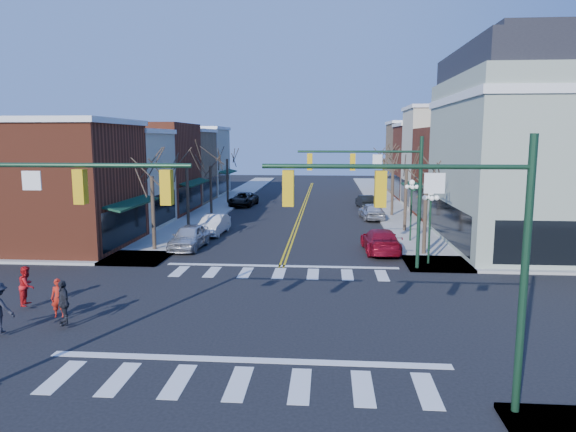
% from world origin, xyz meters
% --- Properties ---
extents(ground, '(160.00, 160.00, 0.00)m').
position_xyz_m(ground, '(0.00, 0.00, 0.00)').
color(ground, black).
rests_on(ground, ground).
extents(sidewalk_left, '(3.50, 70.00, 0.15)m').
position_xyz_m(sidewalk_left, '(-8.75, 20.00, 0.07)').
color(sidewalk_left, '#9E9B93').
rests_on(sidewalk_left, ground).
extents(sidewalk_right, '(3.50, 70.00, 0.15)m').
position_xyz_m(sidewalk_right, '(8.75, 20.00, 0.07)').
color(sidewalk_right, '#9E9B93').
rests_on(sidewalk_right, ground).
extents(bldg_left_brick_a, '(10.00, 8.50, 8.00)m').
position_xyz_m(bldg_left_brick_a, '(-15.50, 11.75, 4.00)').
color(bldg_left_brick_a, maroon).
rests_on(bldg_left_brick_a, ground).
extents(bldg_left_stucco_a, '(10.00, 7.00, 7.50)m').
position_xyz_m(bldg_left_stucco_a, '(-15.50, 19.50, 3.75)').
color(bldg_left_stucco_a, beige).
rests_on(bldg_left_stucco_a, ground).
extents(bldg_left_brick_b, '(10.00, 9.00, 8.50)m').
position_xyz_m(bldg_left_brick_b, '(-15.50, 27.50, 4.25)').
color(bldg_left_brick_b, maroon).
rests_on(bldg_left_brick_b, ground).
extents(bldg_left_tan, '(10.00, 7.50, 7.80)m').
position_xyz_m(bldg_left_tan, '(-15.50, 35.75, 3.90)').
color(bldg_left_tan, '#9E7D57').
rests_on(bldg_left_tan, ground).
extents(bldg_left_stucco_b, '(10.00, 8.00, 8.20)m').
position_xyz_m(bldg_left_stucco_b, '(-15.50, 43.50, 4.10)').
color(bldg_left_stucco_b, beige).
rests_on(bldg_left_stucco_b, ground).
extents(bldg_right_brick_a, '(10.00, 8.50, 8.00)m').
position_xyz_m(bldg_right_brick_a, '(15.50, 25.75, 4.00)').
color(bldg_right_brick_a, maroon).
rests_on(bldg_right_brick_a, ground).
extents(bldg_right_stucco, '(10.00, 7.00, 10.00)m').
position_xyz_m(bldg_right_stucco, '(15.50, 33.50, 5.00)').
color(bldg_right_stucco, beige).
rests_on(bldg_right_stucco, ground).
extents(bldg_right_brick_b, '(10.00, 8.00, 8.50)m').
position_xyz_m(bldg_right_brick_b, '(15.50, 41.00, 4.25)').
color(bldg_right_brick_b, maroon).
rests_on(bldg_right_brick_b, ground).
extents(bldg_right_tan, '(10.00, 8.00, 9.00)m').
position_xyz_m(bldg_right_tan, '(15.50, 49.00, 4.50)').
color(bldg_right_tan, '#9E7D57').
rests_on(bldg_right_tan, ground).
extents(victorian_corner, '(12.25, 14.25, 13.30)m').
position_xyz_m(victorian_corner, '(16.50, 14.50, 6.66)').
color(victorian_corner, '#95A28C').
rests_on(victorian_corner, ground).
extents(traffic_mast_near_left, '(6.60, 0.28, 7.20)m').
position_xyz_m(traffic_mast_near_left, '(-5.55, -7.40, 4.71)').
color(traffic_mast_near_left, '#14331E').
rests_on(traffic_mast_near_left, ground).
extents(traffic_mast_near_right, '(6.60, 0.28, 7.20)m').
position_xyz_m(traffic_mast_near_right, '(5.55, -7.40, 4.71)').
color(traffic_mast_near_right, '#14331E').
rests_on(traffic_mast_near_right, ground).
extents(traffic_mast_far_right, '(6.60, 0.28, 7.20)m').
position_xyz_m(traffic_mast_far_right, '(5.55, 7.40, 4.71)').
color(traffic_mast_far_right, '#14331E').
rests_on(traffic_mast_far_right, ground).
extents(lamppost_corner, '(0.36, 0.36, 4.33)m').
position_xyz_m(lamppost_corner, '(8.20, 8.50, 2.96)').
color(lamppost_corner, '#14331E').
rests_on(lamppost_corner, ground).
extents(lamppost_midblock, '(0.36, 0.36, 4.33)m').
position_xyz_m(lamppost_midblock, '(8.20, 15.00, 2.96)').
color(lamppost_midblock, '#14331E').
rests_on(lamppost_midblock, ground).
extents(tree_left_a, '(0.24, 0.24, 4.76)m').
position_xyz_m(tree_left_a, '(-8.40, 11.00, 2.38)').
color(tree_left_a, '#382B21').
rests_on(tree_left_a, ground).
extents(tree_left_b, '(0.24, 0.24, 5.04)m').
position_xyz_m(tree_left_b, '(-8.40, 19.00, 2.52)').
color(tree_left_b, '#382B21').
rests_on(tree_left_b, ground).
extents(tree_left_c, '(0.24, 0.24, 4.55)m').
position_xyz_m(tree_left_c, '(-8.40, 27.00, 2.27)').
color(tree_left_c, '#382B21').
rests_on(tree_left_c, ground).
extents(tree_left_d, '(0.24, 0.24, 4.90)m').
position_xyz_m(tree_left_d, '(-8.40, 35.00, 2.45)').
color(tree_left_d, '#382B21').
rests_on(tree_left_d, ground).
extents(tree_right_a, '(0.24, 0.24, 4.62)m').
position_xyz_m(tree_right_a, '(8.40, 11.00, 2.31)').
color(tree_right_a, '#382B21').
rests_on(tree_right_a, ground).
extents(tree_right_b, '(0.24, 0.24, 5.18)m').
position_xyz_m(tree_right_b, '(8.40, 19.00, 2.59)').
color(tree_right_b, '#382B21').
rests_on(tree_right_b, ground).
extents(tree_right_c, '(0.24, 0.24, 4.83)m').
position_xyz_m(tree_right_c, '(8.40, 27.00, 2.42)').
color(tree_right_c, '#382B21').
rests_on(tree_right_c, ground).
extents(tree_right_d, '(0.24, 0.24, 4.97)m').
position_xyz_m(tree_right_d, '(8.40, 35.00, 2.48)').
color(tree_right_d, '#382B21').
rests_on(tree_right_d, ground).
extents(car_left_near, '(2.05, 4.64, 1.55)m').
position_xyz_m(car_left_near, '(-6.40, 11.95, 0.78)').
color(car_left_near, silver).
rests_on(car_left_near, ground).
extents(car_left_mid, '(1.80, 4.50, 1.46)m').
position_xyz_m(car_left_mid, '(-5.95, 17.06, 0.73)').
color(car_left_mid, silver).
rests_on(car_left_mid, ground).
extents(car_left_far, '(2.78, 5.27, 1.42)m').
position_xyz_m(car_left_far, '(-6.40, 33.40, 0.71)').
color(car_left_far, black).
rests_on(car_left_far, ground).
extents(car_right_near, '(2.33, 5.24, 1.49)m').
position_xyz_m(car_right_near, '(5.86, 11.79, 0.75)').
color(car_right_near, maroon).
rests_on(car_right_near, ground).
extents(car_right_mid, '(2.30, 4.60, 1.51)m').
position_xyz_m(car_right_mid, '(6.40, 25.07, 0.75)').
color(car_right_mid, silver).
rests_on(car_right_mid, ground).
extents(car_right_far, '(1.94, 4.22, 1.34)m').
position_xyz_m(car_right_far, '(6.40, 32.87, 0.67)').
color(car_right_far, black).
rests_on(car_right_far, ground).
extents(pedestrian_red_a, '(0.64, 0.50, 1.53)m').
position_xyz_m(pedestrian_red_a, '(-7.91, -1.56, 0.92)').
color(pedestrian_red_a, '#AB1D12').
rests_on(pedestrian_red_a, sidewalk_left).
extents(pedestrian_red_b, '(0.79, 0.93, 1.67)m').
position_xyz_m(pedestrian_red_b, '(-10.00, -0.23, 0.98)').
color(pedestrian_red_b, red).
rests_on(pedestrian_red_b, sidewalk_left).
extents(pedestrian_dark_a, '(0.97, 1.02, 1.70)m').
position_xyz_m(pedestrian_dark_a, '(-7.30, -2.34, 1.00)').
color(pedestrian_dark_a, '#212229').
rests_on(pedestrian_dark_a, sidewalk_left).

